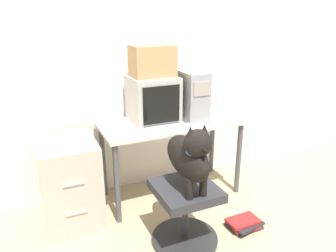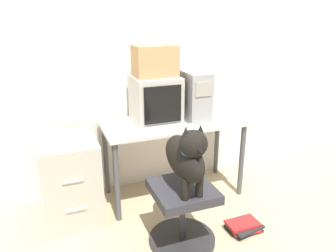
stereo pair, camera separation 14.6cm
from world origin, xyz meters
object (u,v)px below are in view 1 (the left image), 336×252
dog (189,155)px  cardboard_box (152,61)px  book_stack_floor (244,224)px  filing_cabinet (70,182)px  crt_monitor (153,99)px  office_chair (185,212)px  pc_tower (189,94)px  keyboard (161,130)px

dog → cardboard_box: cardboard_box is taller
book_stack_floor → filing_cabinet: bearing=151.2°
crt_monitor → dog: crt_monitor is taller
book_stack_floor → office_chair: bearing=174.2°
office_chair → cardboard_box: 1.32m
pc_tower → dog: pc_tower is taller
crt_monitor → office_chair: (-0.06, -0.78, -0.70)m
pc_tower → cardboard_box: 0.49m
filing_cabinet → dog: bearing=-42.8°
keyboard → dog: 0.56m
keyboard → dog: size_ratio=0.72×
crt_monitor → pc_tower: size_ratio=0.88×
pc_tower → office_chair: (-0.41, -0.76, -0.72)m
office_chair → cardboard_box: cardboard_box is taller
pc_tower → filing_cabinet: (-1.18, -0.10, -0.62)m
crt_monitor → office_chair: bearing=-94.0°
filing_cabinet → keyboard: bearing=-11.1°
keyboard → crt_monitor: bearing=81.8°
pc_tower → keyboard: (-0.40, -0.25, -0.22)m
pc_tower → dog: bearing=-117.0°
pc_tower → filing_cabinet: size_ratio=0.65×
crt_monitor → filing_cabinet: crt_monitor is taller
office_chair → book_stack_floor: size_ratio=1.75×
office_chair → cardboard_box: (0.06, 0.79, 1.05)m
keyboard → office_chair: size_ratio=0.77×
pc_tower → keyboard: 0.52m
office_chair → dog: bearing=-90.0°
dog → book_stack_floor: 0.91m
pc_tower → office_chair: 1.13m
filing_cabinet → cardboard_box: cardboard_box is taller
office_chair → crt_monitor: bearing=86.0°
pc_tower → cardboard_box: size_ratio=1.29×
cardboard_box → book_stack_floor: 1.61m
keyboard → pc_tower: bearing=32.6°
pc_tower → keyboard: pc_tower is taller
office_chair → dog: 0.50m
keyboard → filing_cabinet: size_ratio=0.55×
pc_tower → keyboard: bearing=-147.4°
pc_tower → book_stack_floor: size_ratio=1.60×
cardboard_box → office_chair: bearing=-94.0°
pc_tower → dog: 0.93m
office_chair → dog: (-0.00, -0.05, 0.50)m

